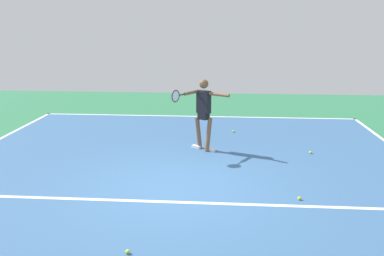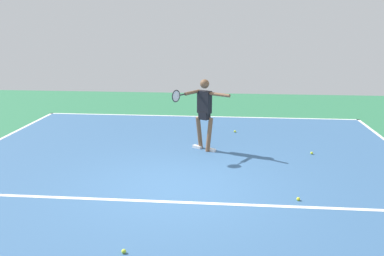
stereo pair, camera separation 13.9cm
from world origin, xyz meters
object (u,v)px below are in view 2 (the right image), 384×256
tennis_ball_by_sideline (312,153)px  tennis_ball_centre_court (298,199)px  tennis_ball_far_corner (235,131)px  tennis_player (204,109)px  tennis_ball_by_baseline (124,251)px

tennis_ball_by_sideline → tennis_ball_centre_court: size_ratio=1.00×
tennis_ball_by_sideline → tennis_ball_far_corner: 2.70m
tennis_ball_by_sideline → tennis_ball_centre_court: (0.78, 2.82, 0.00)m
tennis_ball_by_sideline → tennis_ball_far_corner: same height
tennis_ball_by_sideline → tennis_player: bearing=-2.3°
tennis_player → tennis_ball_by_baseline: (0.82, 4.95, -1.04)m
tennis_ball_far_corner → tennis_ball_by_baseline: bearing=76.3°
tennis_ball_by_baseline → tennis_ball_far_corner: same height
tennis_ball_by_sideline → tennis_ball_centre_court: 2.92m
tennis_ball_by_baseline → tennis_ball_far_corner: bearing=-103.7°
tennis_player → tennis_ball_far_corner: 2.25m
tennis_ball_by_baseline → tennis_ball_centre_court: (-2.76, -2.03, 0.00)m
tennis_player → tennis_ball_far_corner: (-0.83, -1.82, -1.04)m
tennis_player → tennis_ball_centre_court: tennis_player is taller
tennis_ball_by_baseline → tennis_player: bearing=-99.4°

